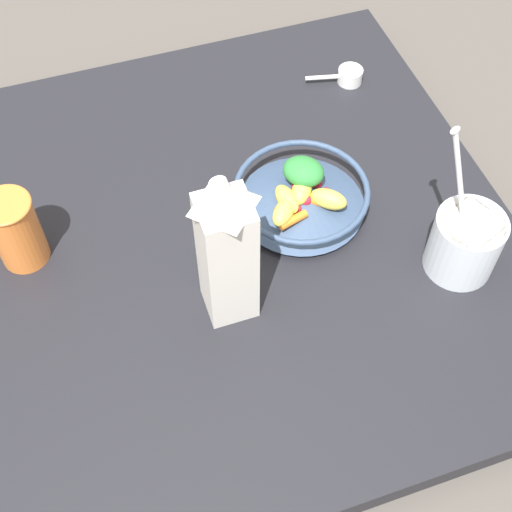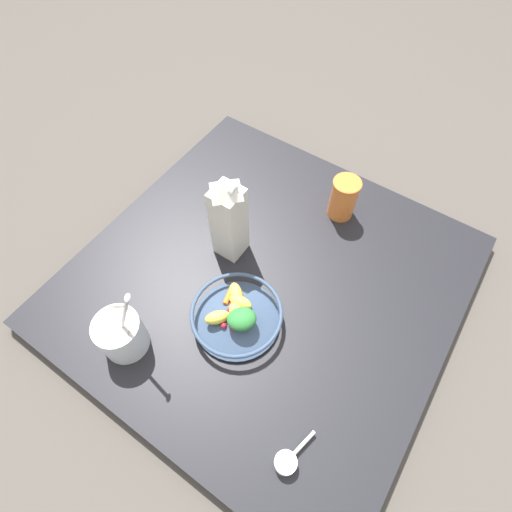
{
  "view_description": "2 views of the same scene",
  "coord_description": "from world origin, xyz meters",
  "views": [
    {
      "loc": [
        0.17,
        0.68,
        0.97
      ],
      "look_at": [
        -0.03,
        0.09,
        0.09
      ],
      "focal_mm": 50.0,
      "sensor_mm": 36.0,
      "label": 1
    },
    {
      "loc": [
        -0.44,
        -0.27,
        0.96
      ],
      "look_at": [
        0.0,
        0.03,
        0.12
      ],
      "focal_mm": 28.0,
      "sensor_mm": 36.0,
      "label": 2
    }
  ],
  "objects": [
    {
      "name": "yogurt_tub",
      "position": [
        -0.33,
        0.18,
        0.1
      ],
      "size": [
        0.11,
        0.12,
        0.25
      ],
      "color": "silver",
      "rests_on": "countertop"
    },
    {
      "name": "fruit_bowl",
      "position": [
        -0.14,
        -0.01,
        0.08
      ],
      "size": [
        0.22,
        0.22,
        0.08
      ],
      "color": "#384C6B",
      "rests_on": "countertop"
    },
    {
      "name": "measuring_scoop",
      "position": [
        -0.34,
        -0.27,
        0.06
      ],
      "size": [
        0.11,
        0.05,
        0.03
      ],
      "color": "white",
      "rests_on": "countertop"
    },
    {
      "name": "ground_plane",
      "position": [
        0.0,
        0.0,
        0.0
      ],
      "size": [
        6.0,
        6.0,
        0.0
      ],
      "primitive_type": "plane",
      "color": "#4C4742"
    },
    {
      "name": "countertop",
      "position": [
        0.0,
        0.0,
        0.02
      ],
      "size": [
        0.94,
        0.94,
        0.04
      ],
      "color": "black",
      "rests_on": "ground_plane"
    },
    {
      "name": "milk_carton",
      "position": [
        0.03,
        0.13,
        0.18
      ],
      "size": [
        0.07,
        0.07,
        0.27
      ],
      "color": "silver",
      "rests_on": "countertop"
    },
    {
      "name": "drinking_cup",
      "position": [
        0.3,
        -0.06,
        0.11
      ],
      "size": [
        0.08,
        0.08,
        0.13
      ],
      "color": "orange",
      "rests_on": "countertop"
    }
  ]
}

